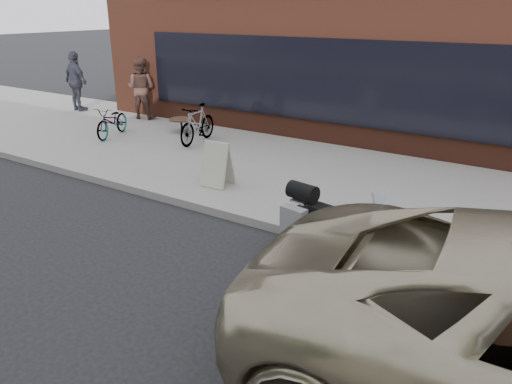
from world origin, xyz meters
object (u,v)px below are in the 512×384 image
cafe_table (181,120)px  cafe_patron_left (141,88)px  bicycle_front (112,121)px  cafe_patron_right (76,81)px  bicycle_rear (198,124)px  motorcycle (331,226)px  sandwich_sign (217,163)px

cafe_table → cafe_patron_left: 2.40m
bicycle_front → cafe_patron_right: (-3.62, 1.75, 0.55)m
bicycle_rear → cafe_patron_right: cafe_patron_right is taller
cafe_patron_left → motorcycle: bearing=133.9°
cafe_patron_left → cafe_table: bearing=145.4°
bicycle_front → cafe_patron_right: cafe_patron_right is taller
sandwich_sign → cafe_table: sandwich_sign is taller
motorcycle → cafe_patron_right: (-11.33, 4.65, 0.56)m
bicycle_front → cafe_table: size_ratio=2.32×
cafe_table → cafe_patron_right: 4.90m
cafe_patron_right → cafe_patron_left: bearing=-165.3°
bicycle_rear → cafe_patron_left: 3.58m
bicycle_front → bicycle_rear: bicycle_rear is taller
bicycle_rear → cafe_table: (-1.08, 0.60, -0.13)m
cafe_table → cafe_patron_left: (-2.22, 0.73, 0.57)m
bicycle_rear → cafe_patron_right: size_ratio=0.83×
bicycle_front → cafe_patron_right: 4.06m
bicycle_rear → cafe_patron_left: cafe_patron_left is taller
cafe_table → sandwich_sign: bearing=-39.7°
sandwich_sign → cafe_table: 4.48m
cafe_table → bicycle_rear: bearing=-29.2°
sandwich_sign → cafe_patron_right: bearing=155.3°
bicycle_front → cafe_patron_right: size_ratio=0.81×
bicycle_rear → cafe_table: bicycle_rear is taller
cafe_table → cafe_patron_right: size_ratio=0.35×
bicycle_rear → sandwich_sign: size_ratio=1.85×
bicycle_front → cafe_table: 1.81m
cafe_patron_left → cafe_patron_right: cafe_patron_right is taller
motorcycle → bicycle_front: motorcycle is taller
sandwich_sign → bicycle_front: bearing=158.8°
bicycle_front → cafe_patron_right: bearing=134.0°
sandwich_sign → cafe_patron_left: 6.73m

